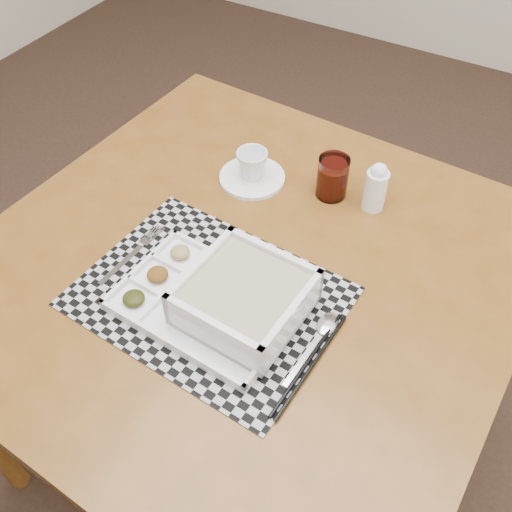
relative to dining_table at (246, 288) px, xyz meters
The scene contains 11 objects.
floor 0.72m from the dining_table, ahead, with size 5.00×5.00×0.00m, color #301F18.
dining_table is the anchor object (origin of this frame).
placemat 0.14m from the dining_table, 97.23° to the right, with size 0.47×0.36×0.00m, color #9F9FA6.
serving_tray 0.17m from the dining_table, 67.66° to the right, with size 0.34×0.25×0.09m.
fork 0.24m from the dining_table, 155.30° to the right, with size 0.03×0.19×0.00m.
spoon 0.23m from the dining_table, 19.18° to the right, with size 0.04×0.18×0.01m.
chopsticks 0.28m from the dining_table, 34.72° to the right, with size 0.03×0.24×0.01m.
saucer 0.27m from the dining_table, 117.03° to the left, with size 0.15×0.15×0.01m, color white.
cup 0.28m from the dining_table, 117.03° to the left, with size 0.07×0.07×0.07m, color white.
juice_glass 0.30m from the dining_table, 77.31° to the left, with size 0.07×0.07×0.10m.
creamer_bottle 0.35m from the dining_table, 60.49° to the left, with size 0.05×0.05×0.12m.
Camera 1 is at (0.22, -0.64, 1.62)m, focal length 40.00 mm.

